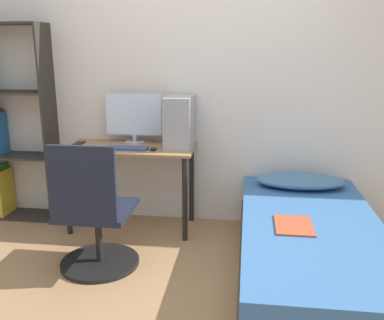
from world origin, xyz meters
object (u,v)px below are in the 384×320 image
(bookshelf, at_px, (4,131))
(office_chair, at_px, (95,223))
(bed, at_px, (310,253))
(pc_tower, at_px, (180,122))
(keyboard, at_px, (126,148))
(monitor, at_px, (134,116))

(bookshelf, distance_m, office_chair, 1.50)
(bed, height_order, pc_tower, pc_tower)
(bookshelf, height_order, bed, bookshelf)
(office_chair, bearing_deg, pc_tower, 59.08)
(bookshelf, relative_size, pc_tower, 4.11)
(bed, distance_m, keyboard, 1.65)
(keyboard, xyz_separation_m, pc_tower, (0.42, 0.15, 0.20))
(pc_tower, bearing_deg, bookshelf, 177.70)
(pc_tower, bearing_deg, bed, -37.90)
(bed, bearing_deg, office_chair, -179.19)
(office_chair, relative_size, pc_tower, 2.23)
(monitor, distance_m, pc_tower, 0.44)
(monitor, bearing_deg, bed, -32.13)
(office_chair, height_order, pc_tower, pc_tower)
(bookshelf, bearing_deg, monitor, 2.26)
(monitor, relative_size, keyboard, 1.42)
(monitor, height_order, pc_tower, monitor)
(keyboard, bearing_deg, monitor, 89.03)
(bed, xyz_separation_m, monitor, (-1.43, 0.90, 0.75))
(keyboard, distance_m, pc_tower, 0.49)
(office_chair, xyz_separation_m, pc_tower, (0.48, 0.80, 0.59))
(bookshelf, distance_m, pc_tower, 1.62)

